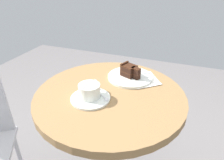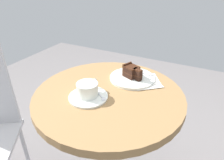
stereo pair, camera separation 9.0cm
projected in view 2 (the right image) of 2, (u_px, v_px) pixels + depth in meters
name	position (u px, v px, depth m)	size (l,w,h in m)	color
cafe_table	(109.00, 116.00, 0.95)	(0.67, 0.67, 0.75)	olive
saucer	(88.00, 97.00, 0.85)	(0.17, 0.17, 0.01)	silver
coffee_cup	(88.00, 89.00, 0.84)	(0.12, 0.09, 0.06)	silver
teaspoon	(100.00, 95.00, 0.85)	(0.07, 0.09, 0.00)	silver
cake_plate	(132.00, 78.00, 0.99)	(0.22, 0.22, 0.01)	silver
cake_slice	(132.00, 72.00, 0.98)	(0.08, 0.11, 0.06)	black
fork	(142.00, 73.00, 1.02)	(0.04, 0.16, 0.00)	silver
napkin	(145.00, 81.00, 0.97)	(0.20, 0.20, 0.00)	silver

